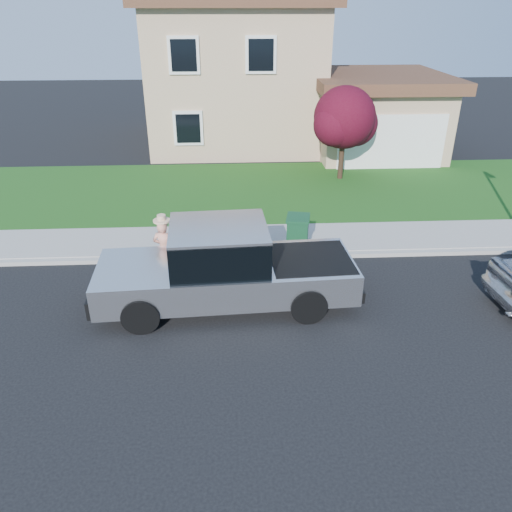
{
  "coord_description": "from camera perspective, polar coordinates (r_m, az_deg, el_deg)",
  "views": [
    {
      "loc": [
        -0.37,
        -9.8,
        6.61
      ],
      "look_at": [
        0.18,
        0.74,
        1.2
      ],
      "focal_mm": 35.0,
      "sensor_mm": 36.0,
      "label": 1
    }
  ],
  "objects": [
    {
      "name": "lawn",
      "position": [
        19.49,
        1.22,
        7.48
      ],
      "size": [
        40.0,
        7.0,
        0.1
      ],
      "primitive_type": "cube",
      "color": "#174614",
      "rests_on": "ground"
    },
    {
      "name": "woman",
      "position": [
        13.22,
        -10.44,
        0.84
      ],
      "size": [
        0.68,
        0.55,
        1.8
      ],
      "rotation": [
        0.0,
        0.0,
        2.85
      ],
      "color": "tan",
      "rests_on": "ground"
    },
    {
      "name": "trash_bin",
      "position": [
        14.32,
        4.77,
        2.59
      ],
      "size": [
        0.77,
        0.85,
        1.05
      ],
      "rotation": [
        0.0,
        0.0,
        -0.2
      ],
      "color": "#103D22",
      "rests_on": "sidewalk"
    },
    {
      "name": "ornamental_tree",
      "position": [
        20.47,
        10.16,
        15.01
      ],
      "size": [
        2.67,
        2.41,
        3.66
      ],
      "color": "black",
      "rests_on": "lawn"
    },
    {
      "name": "curb",
      "position": [
        14.35,
        2.82,
        -0.03
      ],
      "size": [
        40.0,
        0.2,
        0.12
      ],
      "primitive_type": "cube",
      "color": "gray",
      "rests_on": "ground"
    },
    {
      "name": "ground",
      "position": [
        11.82,
        -0.69,
        -6.84
      ],
      "size": [
        80.0,
        80.0,
        0.0
      ],
      "primitive_type": "plane",
      "color": "black",
      "rests_on": "ground"
    },
    {
      "name": "sidewalk",
      "position": [
        15.33,
        2.42,
        1.89
      ],
      "size": [
        40.0,
        2.0,
        0.15
      ],
      "primitive_type": "cube",
      "color": "gray",
      "rests_on": "ground"
    },
    {
      "name": "house",
      "position": [
        26.46,
        0.72,
        19.68
      ],
      "size": [
        14.0,
        11.3,
        6.85
      ],
      "color": "tan",
      "rests_on": "ground"
    },
    {
      "name": "pickup_truck",
      "position": [
        11.84,
        -3.54,
        -1.44
      ],
      "size": [
        6.34,
        2.52,
        2.05
      ],
      "rotation": [
        0.0,
        0.0,
        0.05
      ],
      "color": "black",
      "rests_on": "ground"
    }
  ]
}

